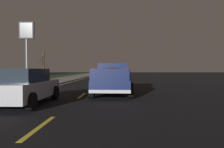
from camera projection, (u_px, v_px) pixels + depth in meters
The scene contains 9 objects.
ground at pixel (102, 81), 27.95m from camera, with size 144.00×144.00×0.00m, color black.
sidewalk_shoulder at pixel (58, 80), 28.10m from camera, with size 108.00×4.00×0.12m, color gray.
grass_verge at pixel (20, 81), 28.23m from camera, with size 108.00×6.00×0.01m, color #1E3819.
lane_markings at pixel (85, 80), 30.44m from camera, with size 109.18×3.54×0.01m.
pickup_truck at pixel (113, 78), 12.94m from camera, with size 5.48×2.38×1.87m.
sedan_silver at pixel (24, 86), 9.22m from camera, with size 4.40×2.02×1.54m.
sedan_tan at pixel (116, 73), 39.23m from camera, with size 4.40×2.02×1.54m.
gas_price_sign at pixel (27, 36), 26.84m from camera, with size 0.27×1.90×7.43m.
bare_tree_far at pixel (43, 65), 32.76m from camera, with size 2.00×1.10×4.18m.
Camera 1 is at (-0.88, -2.05, 1.53)m, focal length 34.56 mm.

